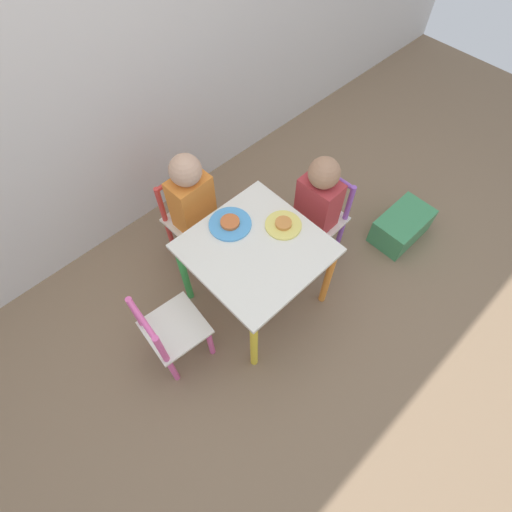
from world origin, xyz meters
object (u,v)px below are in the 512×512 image
object	(u,v)px
child_right	(316,205)
plate_back	(230,223)
chair_purple	(319,218)
kids_table	(256,256)
chair_red	(191,219)
plate_right	(283,225)
storage_bin	(402,226)
chair_pink	(171,332)
child_back	(194,204)

from	to	relation	value
child_right	plate_back	xyz separation A→B (m)	(-0.43, 0.16, 0.08)
chair_purple	plate_back	bearing A→B (deg)	-109.67
chair_purple	child_right	size ratio (longest dim) A/B	0.73
kids_table	child_right	world-z (taller)	child_right
kids_table	chair_red	bearing A→B (deg)	92.31
plate_right	storage_bin	size ratio (longest dim) A/B	0.49
child_right	plate_right	size ratio (longest dim) A/B	4.14
chair_pink	plate_back	xyz separation A→B (m)	(0.49, 0.13, 0.24)
chair_purple	chair_pink	xyz separation A→B (m)	(-0.99, 0.03, 0.00)
chair_pink	plate_right	bearing A→B (deg)	-88.65
child_right	storage_bin	size ratio (longest dim) A/B	2.03
kids_table	plate_right	world-z (taller)	plate_right
chair_purple	child_right	world-z (taller)	child_right
chair_purple	plate_right	world-z (taller)	same
chair_red	kids_table	bearing A→B (deg)	-90.00
chair_purple	child_right	distance (m)	0.18
plate_right	kids_table	bearing A→B (deg)	180.00
chair_red	child_back	xyz separation A→B (m)	(0.00, -0.06, 0.18)
child_back	plate_back	xyz separation A→B (m)	(0.02, -0.26, 0.06)
kids_table	chair_pink	bearing A→B (deg)	174.84
kids_table	chair_red	distance (m)	0.52
chair_pink	child_right	bearing A→B (deg)	-86.71
kids_table	child_back	world-z (taller)	child_back
child_back	child_right	size ratio (longest dim) A/B	1.04
chair_purple	child_back	distance (m)	0.68
child_back	storage_bin	bearing A→B (deg)	-39.75
kids_table	storage_bin	bearing A→B (deg)	-17.20
child_back	storage_bin	size ratio (longest dim) A/B	2.10
child_back	child_right	distance (m)	0.61
child_back	storage_bin	distance (m)	1.23
child_back	child_right	bearing A→B (deg)	-45.28
chair_red	chair_pink	size ratio (longest dim) A/B	1.00
kids_table	child_back	bearing A→B (deg)	92.31
kids_table	child_back	distance (m)	0.43
chair_purple	storage_bin	bearing A→B (deg)	52.82
child_right	storage_bin	distance (m)	0.66
chair_purple	plate_right	bearing A→B (deg)	-88.97
plate_back	storage_bin	size ratio (longest dim) A/B	0.57
chair_pink	storage_bin	bearing A→B (deg)	-97.96
chair_pink	plate_back	bearing A→B (deg)	-70.02
chair_red	plate_back	xyz separation A→B (m)	(0.02, -0.32, 0.24)
kids_table	plate_back	xyz separation A→B (m)	(0.00, 0.17, 0.08)
plate_right	chair_red	bearing A→B (deg)	111.51
chair_pink	plate_right	xyz separation A→B (m)	(0.67, -0.04, 0.24)
chair_purple	storage_bin	distance (m)	0.55
plate_right	plate_back	bearing A→B (deg)	135.00
chair_red	storage_bin	size ratio (longest dim) A/B	1.48
child_back	plate_back	bearing A→B (deg)	-88.44
chair_pink	child_right	world-z (taller)	child_right
child_right	child_back	bearing A→B (deg)	-134.86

